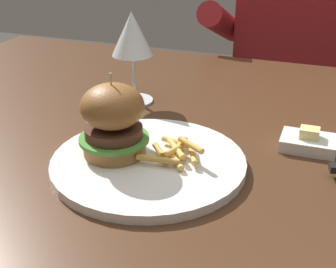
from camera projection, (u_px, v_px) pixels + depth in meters
dining_table at (216, 177)px, 0.82m from camera, size 1.48×0.95×0.74m
main_plate at (149, 163)px, 0.70m from camera, size 0.29×0.29×0.01m
burger_sandwich at (113, 120)px, 0.68m from camera, size 0.11×0.11×0.13m
fries_pile at (176, 151)px, 0.69m from camera, size 0.09×0.08×0.03m
wine_glass at (132, 37)px, 0.88m from camera, size 0.08×0.08×0.18m
butter_dish at (308, 142)px, 0.75m from camera, size 0.09×0.06×0.04m
diner_person at (293, 92)px, 1.48m from camera, size 0.51×0.36×1.18m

